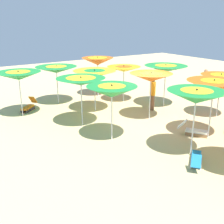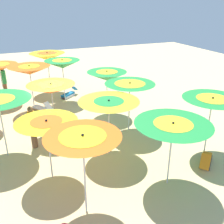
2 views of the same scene
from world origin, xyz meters
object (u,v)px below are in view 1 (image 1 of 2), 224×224
(beach_umbrella_7, at_px, (151,77))
(beach_ball, at_px, (103,90))
(beach_umbrella_1, at_px, (221,78))
(lounger_2, at_px, (194,130))
(beach_umbrella_4, at_px, (98,61))
(beach_umbrella_8, at_px, (95,74))
(beach_umbrella_9, at_px, (56,70))
(beach_umbrella_13, at_px, (81,81))
(beach_umbrella_6, at_px, (214,86))
(beach_umbrella_11, at_px, (196,97))
(lounger_1, at_px, (196,159))
(beachgoer_1, at_px, (205,83))
(beachgoer_0, at_px, (152,93))
(beach_umbrella_2, at_px, (166,69))
(beach_umbrella_12, at_px, (112,91))
(beach_umbrella_14, at_px, (19,76))
(lounger_0, at_px, (29,106))
(beach_umbrella_3, at_px, (124,69))

(beach_umbrella_7, bearing_deg, beach_ball, -98.99)
(beach_umbrella_1, xyz_separation_m, lounger_2, (2.78, 0.95, -1.73))
(beach_umbrella_4, bearing_deg, lounger_2, 90.56)
(beach_umbrella_8, xyz_separation_m, beach_umbrella_9, (1.06, -2.37, -0.03))
(beach_umbrella_13, distance_m, lounger_2, 5.24)
(beach_umbrella_6, height_order, beach_umbrella_9, beach_umbrella_6)
(beach_umbrella_11, relative_size, beach_ball, 7.01)
(beach_umbrella_1, relative_size, beach_umbrella_6, 0.89)
(beach_umbrella_1, height_order, beach_ball, beach_umbrella_1)
(beach_umbrella_7, bearing_deg, lounger_2, 94.46)
(beach_umbrella_11, bearing_deg, lounger_1, 56.25)
(beach_umbrella_7, height_order, lounger_2, beach_umbrella_7)
(beachgoer_1, bearing_deg, beachgoer_0, -128.41)
(beach_umbrella_4, relative_size, beach_umbrella_11, 1.01)
(beach_umbrella_2, xyz_separation_m, beachgoer_0, (1.04, 0.20, -1.17))
(beach_umbrella_12, distance_m, lounger_2, 3.89)
(beach_umbrella_9, relative_size, beach_umbrella_14, 1.00)
(lounger_0, bearing_deg, beach_umbrella_9, 147.47)
(beach_umbrella_2, height_order, beachgoer_1, beach_umbrella_2)
(beach_ball, bearing_deg, beach_umbrella_3, 86.17)
(beach_umbrella_7, relative_size, beach_umbrella_11, 0.94)
(beach_umbrella_6, distance_m, beach_umbrella_14, 8.84)
(beach_umbrella_12, xyz_separation_m, beachgoer_0, (-3.90, -1.99, -1.08))
(beach_umbrella_6, distance_m, lounger_0, 9.29)
(lounger_1, bearing_deg, beach_umbrella_1, -8.72)
(beach_umbrella_12, relative_size, lounger_0, 2.01)
(beach_umbrella_1, bearing_deg, beach_umbrella_6, 29.92)
(beach_umbrella_9, distance_m, lounger_0, 2.53)
(beach_umbrella_9, bearing_deg, beach_umbrella_6, 111.78)
(beach_umbrella_9, height_order, beach_umbrella_13, beach_umbrella_13)
(lounger_1, bearing_deg, beachgoer_0, 24.56)
(beach_umbrella_13, bearing_deg, beach_umbrella_2, -178.92)
(beach_umbrella_14, bearing_deg, beachgoer_0, 154.05)
(beach_umbrella_2, xyz_separation_m, beach_ball, (1.15, -4.45, -1.92))
(beach_umbrella_2, distance_m, beach_umbrella_4, 4.32)
(beach_umbrella_2, height_order, lounger_1, beach_umbrella_2)
(beach_umbrella_4, relative_size, beach_umbrella_12, 1.08)
(beach_umbrella_4, bearing_deg, beach_umbrella_13, 50.78)
(beach_umbrella_13, relative_size, beachgoer_1, 1.27)
(beach_umbrella_2, height_order, beach_ball, beach_umbrella_2)
(beach_umbrella_2, relative_size, beach_umbrella_11, 0.96)
(beach_umbrella_3, distance_m, beachgoer_0, 2.41)
(beachgoer_1, bearing_deg, beach_umbrella_8, -141.47)
(beachgoer_0, bearing_deg, beach_umbrella_7, 116.51)
(beach_umbrella_12, distance_m, beachgoer_1, 8.46)
(beach_umbrella_1, height_order, lounger_2, beach_umbrella_1)
(beach_umbrella_9, relative_size, beach_umbrella_13, 1.01)
(beach_umbrella_1, bearing_deg, beach_umbrella_3, -64.56)
(beach_umbrella_3, relative_size, lounger_0, 1.88)
(beach_umbrella_1, height_order, beach_umbrella_2, beach_umbrella_2)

